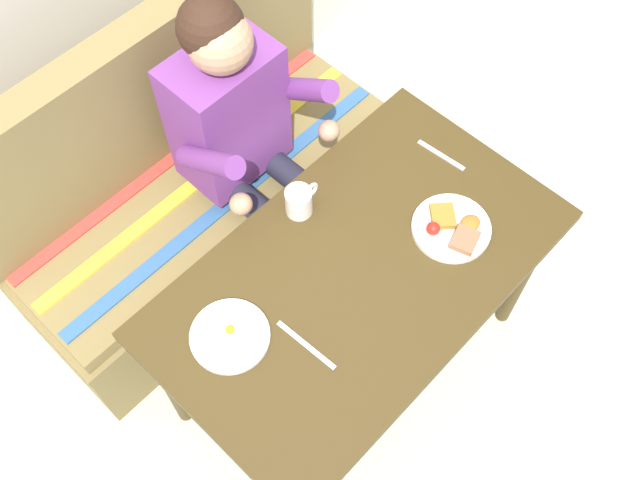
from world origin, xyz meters
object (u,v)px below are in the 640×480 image
person (243,130)px  fork (441,155)px  table (357,283)px  couch (198,193)px  coffee_mug (299,201)px  knife (306,345)px  plate_breakfast (452,228)px  plate_eggs (230,336)px

person → fork: person is taller
table → couch: size_ratio=0.83×
coffee_mug → knife: coffee_mug is taller
person → plate_breakfast: 0.72m
plate_breakfast → coffee_mug: 0.45m
fork → knife: bearing=-174.0°
person → plate_eggs: (-0.50, -0.48, -0.00)m
plate_breakfast → knife: bearing=174.2°
plate_breakfast → plate_eggs: plate_breakfast is taller
plate_breakfast → coffee_mug: size_ratio=1.95×
plate_eggs → couch: bearing=59.3°
person → fork: (0.36, -0.51, -0.01)m
table → person: size_ratio=0.99×
plate_breakfast → coffee_mug: coffee_mug is taller
person → knife: 0.74m
couch → plate_breakfast: couch is taller
couch → knife: couch is taller
table → knife: knife is taller
plate_eggs → coffee_mug: 0.44m
coffee_mug → table: bearing=-96.4°
table → plate_breakfast: 0.32m
table → knife: bearing=-169.1°
plate_eggs → fork: bearing=-1.9°
coffee_mug → fork: coffee_mug is taller
table → plate_eggs: 0.41m
couch → plate_eggs: 0.86m
knife → table: bearing=7.9°
table → fork: size_ratio=7.06×
plate_breakfast → fork: 0.27m
table → knife: (-0.26, -0.05, 0.08)m
table → person: 0.61m
coffee_mug → knife: bearing=-133.3°
person → coffee_mug: bearing=-104.3°
table → plate_breakfast: (0.28, -0.11, 0.10)m
knife → fork: bearing=7.3°
person → plate_eggs: bearing=-136.3°
plate_eggs → coffee_mug: coffee_mug is taller
person → coffee_mug: 0.34m
knife → couch: bearing=69.0°
couch → knife: bearing=-107.9°
table → coffee_mug: size_ratio=10.17×
table → knife: 0.28m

